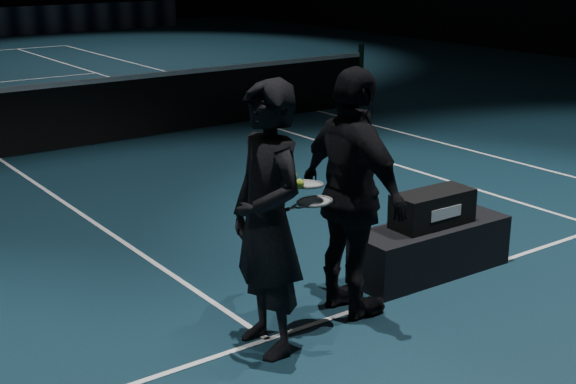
{
  "coord_description": "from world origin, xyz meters",
  "views": [
    {
      "loc": [
        -2.96,
        -10.73,
        2.73
      ],
      "look_at": [
        0.15,
        -6.44,
        1.11
      ],
      "focal_mm": 50.0,
      "sensor_mm": 36.0,
      "label": 1
    }
  ],
  "objects_px": {
    "racket_bag": "(433,208)",
    "player_b": "(353,195)",
    "racket_upper": "(306,184)",
    "player_bench": "(430,249)",
    "racket_lower": "(315,201)",
    "player_a": "(267,220)",
    "tennis_balls": "(294,181)"
  },
  "relations": [
    {
      "from": "racket_bag",
      "to": "racket_upper",
      "type": "relative_size",
      "value": 1.09
    },
    {
      "from": "racket_bag",
      "to": "racket_upper",
      "type": "bearing_deg",
      "value": -171.19
    },
    {
      "from": "racket_bag",
      "to": "player_b",
      "type": "bearing_deg",
      "value": -168.74
    },
    {
      "from": "racket_upper",
      "to": "tennis_balls",
      "type": "bearing_deg",
      "value": -170.43
    },
    {
      "from": "player_b",
      "to": "racket_upper",
      "type": "relative_size",
      "value": 2.82
    },
    {
      "from": "racket_bag",
      "to": "player_a",
      "type": "height_order",
      "value": "player_a"
    },
    {
      "from": "tennis_balls",
      "to": "racket_bag",
      "type": "bearing_deg",
      "value": 8.88
    },
    {
      "from": "player_b",
      "to": "tennis_balls",
      "type": "bearing_deg",
      "value": 97.57
    },
    {
      "from": "player_b",
      "to": "racket_upper",
      "type": "bearing_deg",
      "value": 92.97
    },
    {
      "from": "racket_lower",
      "to": "tennis_balls",
      "type": "height_order",
      "value": "tennis_balls"
    },
    {
      "from": "player_bench",
      "to": "player_b",
      "type": "distance_m",
      "value": 1.31
    },
    {
      "from": "player_a",
      "to": "racket_lower",
      "type": "xyz_separation_m",
      "value": [
        0.45,
        0.05,
        0.03
      ]
    },
    {
      "from": "racket_bag",
      "to": "racket_lower",
      "type": "relative_size",
      "value": 1.09
    },
    {
      "from": "player_bench",
      "to": "tennis_balls",
      "type": "xyz_separation_m",
      "value": [
        -1.66,
        -0.26,
        0.96
      ]
    },
    {
      "from": "player_a",
      "to": "racket_upper",
      "type": "distance_m",
      "value": 0.43
    },
    {
      "from": "racket_bag",
      "to": "tennis_balls",
      "type": "height_order",
      "value": "tennis_balls"
    },
    {
      "from": "player_b",
      "to": "player_a",
      "type": "bearing_deg",
      "value": 98.05
    },
    {
      "from": "player_b",
      "to": "tennis_balls",
      "type": "xyz_separation_m",
      "value": [
        -0.59,
        -0.07,
        0.22
      ]
    },
    {
      "from": "racket_lower",
      "to": "racket_upper",
      "type": "height_order",
      "value": "racket_upper"
    },
    {
      "from": "racket_bag",
      "to": "player_b",
      "type": "xyz_separation_m",
      "value": [
        -1.07,
        -0.19,
        0.36
      ]
    },
    {
      "from": "player_bench",
      "to": "racket_lower",
      "type": "distance_m",
      "value": 1.67
    },
    {
      "from": "player_bench",
      "to": "player_b",
      "type": "height_order",
      "value": "player_b"
    },
    {
      "from": "racket_bag",
      "to": "racket_upper",
      "type": "height_order",
      "value": "racket_upper"
    },
    {
      "from": "racket_bag",
      "to": "racket_upper",
      "type": "distance_m",
      "value": 1.62
    },
    {
      "from": "player_bench",
      "to": "racket_upper",
      "type": "distance_m",
      "value": 1.78
    },
    {
      "from": "player_bench",
      "to": "racket_lower",
      "type": "height_order",
      "value": "racket_lower"
    },
    {
      "from": "player_a",
      "to": "tennis_balls",
      "type": "xyz_separation_m",
      "value": [
        0.25,
        0.04,
        0.22
      ]
    },
    {
      "from": "player_b",
      "to": "tennis_balls",
      "type": "height_order",
      "value": "player_b"
    },
    {
      "from": "player_b",
      "to": "racket_upper",
      "type": "height_order",
      "value": "player_b"
    },
    {
      "from": "player_bench",
      "to": "racket_upper",
      "type": "xyz_separation_m",
      "value": [
        -1.52,
        -0.21,
        0.9
      ]
    },
    {
      "from": "racket_bag",
      "to": "racket_lower",
      "type": "bearing_deg",
      "value": -169.61
    },
    {
      "from": "tennis_balls",
      "to": "player_bench",
      "type": "bearing_deg",
      "value": 8.88
    }
  ]
}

